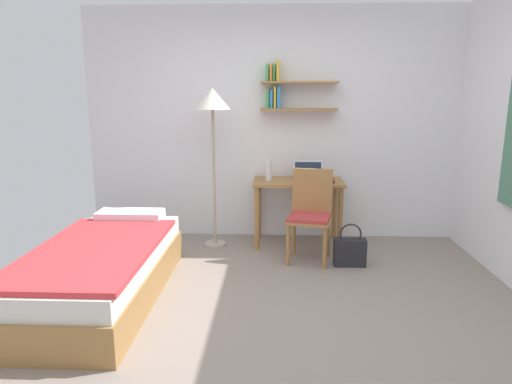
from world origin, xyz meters
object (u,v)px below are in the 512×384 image
object	(u,v)px
bed	(103,270)
handbag	(350,251)
desk_chair	(310,212)
book_stack	(326,179)
laptop	(308,175)
standing_lamp	(212,109)
water_bottle	(269,169)
desk	(298,193)

from	to	relation	value
bed	handbag	size ratio (longest dim) A/B	4.62
desk_chair	book_stack	distance (m)	0.54
laptop	book_stack	xyz separation A→B (m)	(0.19, -0.09, -0.03)
bed	standing_lamp	distance (m)	2.00
bed	water_bottle	xyz separation A→B (m)	(1.33, 1.44, 0.60)
desk_chair	standing_lamp	world-z (taller)	standing_lamp
bed	laptop	distance (m)	2.37
standing_lamp	book_stack	distance (m)	1.43
bed	laptop	world-z (taller)	laptop
desk_chair	water_bottle	xyz separation A→B (m)	(-0.43, 0.47, 0.35)
bed	water_bottle	distance (m)	2.05
desk_chair	laptop	bearing A→B (deg)	88.84
handbag	book_stack	bearing A→B (deg)	106.95
desk_chair	handbag	world-z (taller)	desk_chair
bed	standing_lamp	size ratio (longest dim) A/B	1.15
bed	handbag	world-z (taller)	bed
desk	laptop	xyz separation A→B (m)	(0.11, 0.04, 0.20)
water_bottle	desk_chair	bearing A→B (deg)	-48.07
laptop	book_stack	size ratio (longest dim) A/B	1.39
standing_lamp	handbag	distance (m)	2.02
desk_chair	water_bottle	size ratio (longest dim) A/B	3.81
water_bottle	handbag	world-z (taller)	water_bottle
desk	book_stack	size ratio (longest dim) A/B	4.11
book_stack	desk_chair	bearing A→B (deg)	-114.67
handbag	desk	bearing A→B (deg)	126.69
book_stack	handbag	size ratio (longest dim) A/B	0.56
bed	desk	size ratio (longest dim) A/B	2.01
standing_lamp	laptop	xyz separation A→B (m)	(1.03, 0.13, -0.72)
desk_chair	bed	bearing A→B (deg)	-151.22
desk	handbag	bearing A→B (deg)	-53.31
bed	laptop	xyz separation A→B (m)	(1.77, 1.49, 0.54)
laptop	handbag	xyz separation A→B (m)	(0.37, -0.69, -0.63)
desk_chair	water_bottle	distance (m)	0.73
desk_chair	water_bottle	world-z (taller)	water_bottle
desk	standing_lamp	bearing A→B (deg)	-174.39
desk_chair	desk	bearing A→B (deg)	101.88
standing_lamp	water_bottle	bearing A→B (deg)	8.18
standing_lamp	laptop	size ratio (longest dim) A/B	5.17
desk_chair	book_stack	size ratio (longest dim) A/B	3.84
desk_chair	standing_lamp	distance (m)	1.48
desk	book_stack	bearing A→B (deg)	-8.87
desk_chair	handbag	xyz separation A→B (m)	(0.38, -0.17, -0.35)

